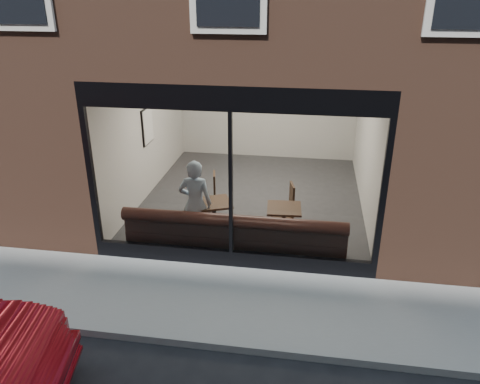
% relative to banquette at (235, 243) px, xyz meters
% --- Properties ---
extents(ground, '(120.00, 120.00, 0.00)m').
position_rel_banquette_xyz_m(ground, '(0.00, -2.45, -0.23)').
color(ground, black).
rests_on(ground, ground).
extents(sidewalk_near, '(40.00, 2.00, 0.01)m').
position_rel_banquette_xyz_m(sidewalk_near, '(0.00, -1.45, -0.22)').
color(sidewalk_near, gray).
rests_on(sidewalk_near, ground).
extents(kerb_near, '(40.00, 0.10, 0.12)m').
position_rel_banquette_xyz_m(kerb_near, '(0.00, -2.50, -0.17)').
color(kerb_near, gray).
rests_on(kerb_near, ground).
extents(host_building_pier_left, '(2.50, 12.00, 3.20)m').
position_rel_banquette_xyz_m(host_building_pier_left, '(-3.75, 5.55, 1.38)').
color(host_building_pier_left, brown).
rests_on(host_building_pier_left, ground).
extents(host_building_pier_right, '(2.50, 12.00, 3.20)m').
position_rel_banquette_xyz_m(host_building_pier_right, '(3.75, 5.55, 1.38)').
color(host_building_pier_right, brown).
rests_on(host_building_pier_right, ground).
extents(host_building_backfill, '(5.00, 6.00, 3.20)m').
position_rel_banquette_xyz_m(host_building_backfill, '(0.00, 8.55, 1.38)').
color(host_building_backfill, brown).
rests_on(host_building_backfill, ground).
extents(cafe_floor, '(6.00, 6.00, 0.00)m').
position_rel_banquette_xyz_m(cafe_floor, '(0.00, 2.55, -0.21)').
color(cafe_floor, '#2D2D30').
rests_on(cafe_floor, ground).
extents(cafe_ceiling, '(6.00, 6.00, 0.00)m').
position_rel_banquette_xyz_m(cafe_ceiling, '(0.00, 2.55, 2.97)').
color(cafe_ceiling, white).
rests_on(cafe_ceiling, host_building_upper).
extents(cafe_wall_back, '(5.00, 0.00, 5.00)m').
position_rel_banquette_xyz_m(cafe_wall_back, '(0.00, 5.54, 1.37)').
color(cafe_wall_back, silver).
rests_on(cafe_wall_back, ground).
extents(cafe_wall_left, '(0.00, 6.00, 6.00)m').
position_rel_banquette_xyz_m(cafe_wall_left, '(-2.49, 2.55, 1.37)').
color(cafe_wall_left, silver).
rests_on(cafe_wall_left, ground).
extents(cafe_wall_right, '(0.00, 6.00, 6.00)m').
position_rel_banquette_xyz_m(cafe_wall_right, '(2.49, 2.55, 1.37)').
color(cafe_wall_right, silver).
rests_on(cafe_wall_right, ground).
extents(storefront_kick, '(5.00, 0.10, 0.30)m').
position_rel_banquette_xyz_m(storefront_kick, '(0.00, -0.40, -0.08)').
color(storefront_kick, black).
rests_on(storefront_kick, ground).
extents(storefront_header, '(5.00, 0.10, 0.40)m').
position_rel_banquette_xyz_m(storefront_header, '(0.00, -0.40, 2.77)').
color(storefront_header, black).
rests_on(storefront_header, host_building_upper).
extents(storefront_mullion, '(0.06, 0.10, 2.50)m').
position_rel_banquette_xyz_m(storefront_mullion, '(0.00, -0.40, 1.32)').
color(storefront_mullion, black).
rests_on(storefront_mullion, storefront_kick).
extents(storefront_glass, '(4.80, 0.00, 4.80)m').
position_rel_banquette_xyz_m(storefront_glass, '(0.00, -0.43, 1.33)').
color(storefront_glass, white).
rests_on(storefront_glass, storefront_kick).
extents(banquette, '(4.00, 0.55, 0.45)m').
position_rel_banquette_xyz_m(banquette, '(0.00, 0.00, 0.00)').
color(banquette, '#321612').
rests_on(banquette, cafe_floor).
extents(person, '(0.63, 0.43, 1.71)m').
position_rel_banquette_xyz_m(person, '(-0.80, 0.28, 0.63)').
color(person, '#A1BFDA').
rests_on(person, cafe_floor).
extents(cafe_table_left, '(0.84, 0.84, 0.04)m').
position_rel_banquette_xyz_m(cafe_table_left, '(-0.52, 0.59, 0.52)').
color(cafe_table_left, black).
rests_on(cafe_table_left, cafe_floor).
extents(cafe_table_right, '(0.68, 0.68, 0.04)m').
position_rel_banquette_xyz_m(cafe_table_right, '(0.85, 0.56, 0.52)').
color(cafe_table_right, black).
rests_on(cafe_table_right, cafe_floor).
extents(cafe_chair_left, '(0.45, 0.45, 0.04)m').
position_rel_banquette_xyz_m(cafe_chair_left, '(-0.90, 1.57, 0.01)').
color(cafe_chair_left, black).
rests_on(cafe_chair_left, cafe_floor).
extents(cafe_chair_right, '(0.46, 0.46, 0.04)m').
position_rel_banquette_xyz_m(cafe_chair_right, '(0.77, 1.21, 0.01)').
color(cafe_chair_right, black).
rests_on(cafe_chair_right, cafe_floor).
extents(wall_poster, '(0.02, 0.58, 0.78)m').
position_rel_banquette_xyz_m(wall_poster, '(-2.45, 2.57, 1.42)').
color(wall_poster, white).
rests_on(wall_poster, cafe_wall_left).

